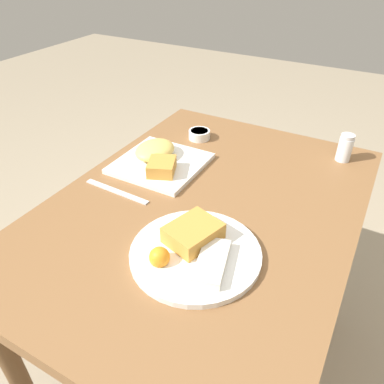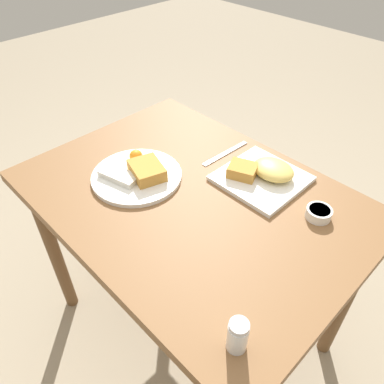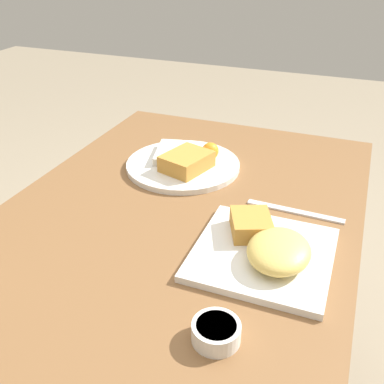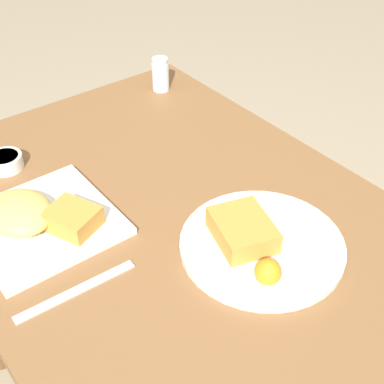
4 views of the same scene
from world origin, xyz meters
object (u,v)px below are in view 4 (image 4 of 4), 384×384
object	(u,v)px
plate_oval_far	(260,242)
salt_shaker	(161,76)
plate_square_near	(38,218)
sauce_ramekin	(5,161)
butter_knife	(76,291)

from	to	relation	value
plate_oval_far	salt_shaker	size ratio (longest dim) A/B	3.35
plate_square_near	salt_shaker	distance (m)	0.56
plate_oval_far	sauce_ramekin	world-z (taller)	plate_oval_far
sauce_ramekin	butter_knife	xyz separation A→B (m)	(0.39, -0.05, -0.01)
salt_shaker	plate_oval_far	bearing A→B (deg)	-19.05
plate_oval_far	butter_knife	bearing A→B (deg)	-109.71
sauce_ramekin	salt_shaker	bearing A→B (deg)	100.66
salt_shaker	butter_knife	distance (m)	0.69
plate_oval_far	salt_shaker	distance (m)	0.61
salt_shaker	butter_knife	size ratio (longest dim) A/B	0.41
sauce_ramekin	plate_oval_far	bearing A→B (deg)	26.98
sauce_ramekin	salt_shaker	xyz separation A→B (m)	(-0.09, 0.45, 0.02)
plate_square_near	salt_shaker	xyz separation A→B (m)	(-0.30, 0.48, 0.02)
plate_oval_far	butter_knife	xyz separation A→B (m)	(-0.11, -0.30, -0.01)
plate_square_near	butter_knife	size ratio (longest dim) A/B	1.18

